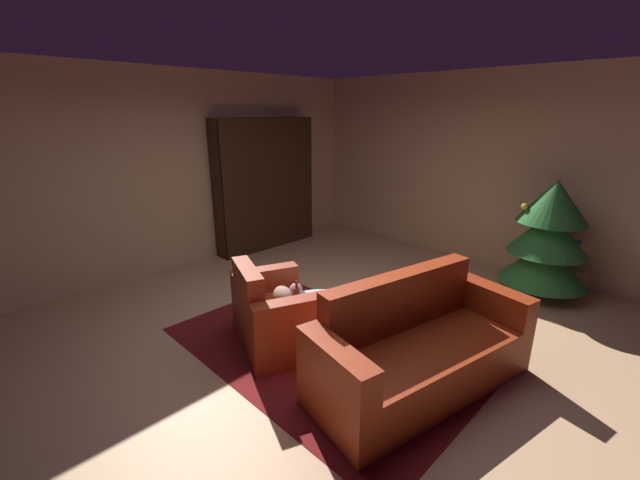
% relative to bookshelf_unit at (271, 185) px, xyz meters
% --- Properties ---
extents(ground_plane, '(7.79, 7.79, 0.00)m').
position_rel_bookshelf_unit_xyz_m(ground_plane, '(2.74, -1.52, -1.04)').
color(ground_plane, tan).
extents(wall_back, '(6.00, 0.06, 2.79)m').
position_rel_bookshelf_unit_xyz_m(wall_back, '(2.74, 1.76, 0.35)').
color(wall_back, tan).
rests_on(wall_back, ground).
extents(wall_left, '(0.06, 6.61, 2.79)m').
position_rel_bookshelf_unit_xyz_m(wall_left, '(-0.23, -1.52, 0.35)').
color(wall_left, tan).
rests_on(wall_left, ground).
extents(area_rug, '(2.92, 1.83, 0.01)m').
position_rel_bookshelf_unit_xyz_m(area_rug, '(2.87, -1.73, -1.04)').
color(area_rug, maroon).
rests_on(area_rug, ground).
extents(bookshelf_unit, '(0.33, 1.81, 2.12)m').
position_rel_bookshelf_unit_xyz_m(bookshelf_unit, '(0.00, 0.00, 0.00)').
color(bookshelf_unit, black).
rests_on(bookshelf_unit, ground).
extents(armchair_red, '(1.16, 1.01, 0.86)m').
position_rel_bookshelf_unit_xyz_m(armchair_red, '(2.47, -1.96, -0.73)').
color(armchair_red, maroon).
rests_on(armchair_red, ground).
extents(couch_red, '(1.15, 2.07, 0.92)m').
position_rel_bookshelf_unit_xyz_m(couch_red, '(3.80, -1.50, -0.72)').
color(couch_red, maroon).
rests_on(couch_red, ground).
extents(coffee_table, '(0.79, 0.79, 0.45)m').
position_rel_bookshelf_unit_xyz_m(coffee_table, '(2.84, -1.70, -0.63)').
color(coffee_table, black).
rests_on(coffee_table, ground).
extents(book_stack_on_table, '(0.20, 0.17, 0.13)m').
position_rel_bookshelf_unit_xyz_m(book_stack_on_table, '(2.87, -1.68, -0.53)').
color(book_stack_on_table, '#2C5882').
rests_on(book_stack_on_table, coffee_table).
extents(bottle_on_table, '(0.06, 0.06, 0.28)m').
position_rel_bookshelf_unit_xyz_m(bottle_on_table, '(2.70, -1.87, -0.48)').
color(bottle_on_table, '#5C2A1E').
rests_on(bottle_on_table, coffee_table).
extents(decorated_tree, '(1.00, 1.00, 1.45)m').
position_rel_bookshelf_unit_xyz_m(decorated_tree, '(3.94, 1.13, -0.29)').
color(decorated_tree, brown).
rests_on(decorated_tree, ground).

